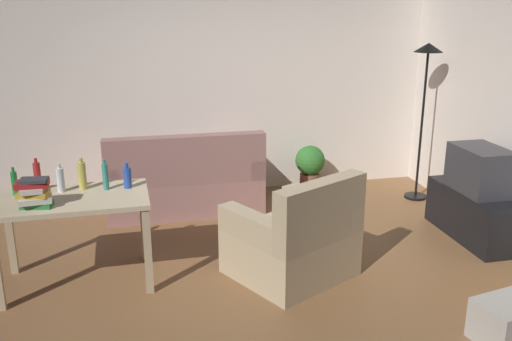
{
  "coord_description": "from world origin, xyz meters",
  "views": [
    {
      "loc": [
        -0.98,
        -4.34,
        2.29
      ],
      "look_at": [
        0.1,
        0.5,
        0.75
      ],
      "focal_mm": 39.28,
      "sensor_mm": 36.0,
      "label": 1
    }
  ],
  "objects_px": {
    "bottle_green": "(15,183)",
    "desk": "(73,210)",
    "torchiere_lamp": "(426,79)",
    "bottle_blue": "(127,177)",
    "couch": "(185,183)",
    "book_stack": "(34,193)",
    "bottle_red": "(38,176)",
    "bottle_clear": "(60,179)",
    "potted_plant": "(310,165)",
    "armchair": "(295,241)",
    "tv_stand": "(475,214)",
    "storage_box": "(511,321)",
    "bottle_squat": "(82,175)",
    "bottle_tall": "(105,176)",
    "tv": "(480,170)"
  },
  "relations": [
    {
      "from": "tv",
      "to": "bottle_blue",
      "type": "distance_m",
      "value": 3.32
    },
    {
      "from": "bottle_green",
      "to": "bottle_blue",
      "type": "height_order",
      "value": "bottle_green"
    },
    {
      "from": "potted_plant",
      "to": "bottle_clear",
      "type": "height_order",
      "value": "bottle_clear"
    },
    {
      "from": "armchair",
      "to": "bottle_squat",
      "type": "height_order",
      "value": "bottle_squat"
    },
    {
      "from": "tv_stand",
      "to": "bottle_tall",
      "type": "distance_m",
      "value": 3.55
    },
    {
      "from": "tv",
      "to": "storage_box",
      "type": "distance_m",
      "value": 1.89
    },
    {
      "from": "couch",
      "to": "torchiere_lamp",
      "type": "xyz_separation_m",
      "value": [
        2.72,
        -0.21,
        1.11
      ]
    },
    {
      "from": "potted_plant",
      "to": "book_stack",
      "type": "relative_size",
      "value": 2.17
    },
    {
      "from": "couch",
      "to": "bottle_blue",
      "type": "xyz_separation_m",
      "value": [
        -0.59,
        -1.36,
        0.55
      ]
    },
    {
      "from": "bottle_blue",
      "to": "book_stack",
      "type": "xyz_separation_m",
      "value": [
        -0.69,
        -0.32,
        0.02
      ]
    },
    {
      "from": "storage_box",
      "to": "bottle_blue",
      "type": "bearing_deg",
      "value": 146.89
    },
    {
      "from": "book_stack",
      "to": "bottle_squat",
      "type": "bearing_deg",
      "value": 48.0
    },
    {
      "from": "couch",
      "to": "bottle_clear",
      "type": "xyz_separation_m",
      "value": [
        -1.12,
        -1.34,
        0.56
      ]
    },
    {
      "from": "tv_stand",
      "to": "bottle_squat",
      "type": "height_order",
      "value": "bottle_squat"
    },
    {
      "from": "bottle_red",
      "to": "book_stack",
      "type": "bearing_deg",
      "value": -85.79
    },
    {
      "from": "bottle_clear",
      "to": "book_stack",
      "type": "relative_size",
      "value": 0.92
    },
    {
      "from": "desk",
      "to": "storage_box",
      "type": "xyz_separation_m",
      "value": [
        2.98,
        -1.52,
        -0.5
      ]
    },
    {
      "from": "couch",
      "to": "bottle_red",
      "type": "xyz_separation_m",
      "value": [
        -1.31,
        -1.26,
        0.57
      ]
    },
    {
      "from": "tv",
      "to": "desk",
      "type": "distance_m",
      "value": 3.76
    },
    {
      "from": "couch",
      "to": "bottle_clear",
      "type": "distance_m",
      "value": 1.84
    },
    {
      "from": "armchair",
      "to": "bottle_blue",
      "type": "relative_size",
      "value": 5.46
    },
    {
      "from": "potted_plant",
      "to": "armchair",
      "type": "relative_size",
      "value": 0.48
    },
    {
      "from": "storage_box",
      "to": "book_stack",
      "type": "xyz_separation_m",
      "value": [
        -3.23,
        1.34,
        0.72
      ]
    },
    {
      "from": "armchair",
      "to": "bottle_tall",
      "type": "xyz_separation_m",
      "value": [
        -1.52,
        0.41,
        0.55
      ]
    },
    {
      "from": "potted_plant",
      "to": "tv_stand",
      "type": "bearing_deg",
      "value": -55.48
    },
    {
      "from": "armchair",
      "to": "book_stack",
      "type": "height_order",
      "value": "book_stack"
    },
    {
      "from": "bottle_green",
      "to": "desk",
      "type": "bearing_deg",
      "value": -17.84
    },
    {
      "from": "desk",
      "to": "bottle_red",
      "type": "distance_m",
      "value": 0.43
    },
    {
      "from": "torchiere_lamp",
      "to": "armchair",
      "type": "height_order",
      "value": "torchiere_lamp"
    },
    {
      "from": "storage_box",
      "to": "bottle_tall",
      "type": "xyz_separation_m",
      "value": [
        -2.71,
        1.65,
        0.72
      ]
    },
    {
      "from": "bottle_green",
      "to": "bottle_clear",
      "type": "relative_size",
      "value": 0.97
    },
    {
      "from": "desk",
      "to": "storage_box",
      "type": "relative_size",
      "value": 2.53
    },
    {
      "from": "bottle_green",
      "to": "tv_stand",
      "type": "bearing_deg",
      "value": -0.38
    },
    {
      "from": "couch",
      "to": "desk",
      "type": "relative_size",
      "value": 1.39
    },
    {
      "from": "torchiere_lamp",
      "to": "bottle_blue",
      "type": "relative_size",
      "value": 8.32
    },
    {
      "from": "couch",
      "to": "book_stack",
      "type": "height_order",
      "value": "book_stack"
    },
    {
      "from": "bottle_clear",
      "to": "armchair",
      "type": "bearing_deg",
      "value": -12.84
    },
    {
      "from": "book_stack",
      "to": "couch",
      "type": "bearing_deg",
      "value": 52.63
    },
    {
      "from": "bottle_red",
      "to": "bottle_clear",
      "type": "height_order",
      "value": "bottle_red"
    },
    {
      "from": "tv_stand",
      "to": "bottle_red",
      "type": "distance_m",
      "value": 4.09
    },
    {
      "from": "couch",
      "to": "potted_plant",
      "type": "bearing_deg",
      "value": -168.68
    },
    {
      "from": "bottle_squat",
      "to": "bottle_tall",
      "type": "height_order",
      "value": "bottle_squat"
    },
    {
      "from": "tv_stand",
      "to": "bottle_blue",
      "type": "bearing_deg",
      "value": 89.69
    },
    {
      "from": "storage_box",
      "to": "bottle_tall",
      "type": "relative_size",
      "value": 1.84
    },
    {
      "from": "tv_stand",
      "to": "bottle_tall",
      "type": "bearing_deg",
      "value": 89.83
    },
    {
      "from": "torchiere_lamp",
      "to": "bottle_red",
      "type": "xyz_separation_m",
      "value": [
        -4.03,
        -1.06,
        -0.53
      ]
    },
    {
      "from": "armchair",
      "to": "bottle_red",
      "type": "relative_size",
      "value": 4.32
    },
    {
      "from": "tv_stand",
      "to": "bottle_clear",
      "type": "distance_m",
      "value": 3.9
    },
    {
      "from": "tv_stand",
      "to": "bottle_squat",
      "type": "relative_size",
      "value": 4.07
    },
    {
      "from": "bottle_red",
      "to": "bottle_squat",
      "type": "bearing_deg",
      "value": -8.4
    }
  ]
}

